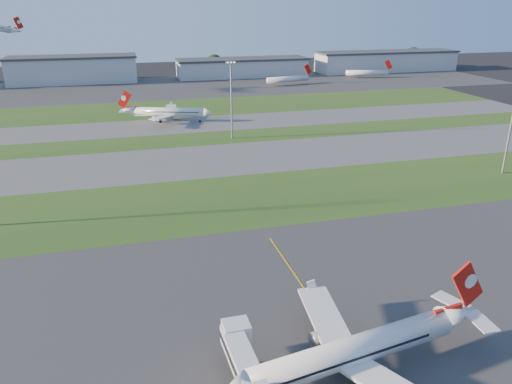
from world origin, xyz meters
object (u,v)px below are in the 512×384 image
object	(u,v)px
mini_jet_far	(367,73)
airliner_taxiing	(169,112)
airliner_parked	(355,351)
mini_jet_near	(288,79)
light_mast_east	(512,120)
light_mast_centre	(231,95)

from	to	relation	value
mini_jet_far	airliner_taxiing	bearing A→B (deg)	-133.98
airliner_parked	mini_jet_near	xyz separation A→B (m)	(67.95, 224.60, -0.55)
mini_jet_near	mini_jet_far	bearing A→B (deg)	2.30
airliner_taxiing	light_mast_east	world-z (taller)	light_mast_east
mini_jet_near	light_mast_centre	distance (m)	121.57
airliner_taxiing	airliner_parked	bearing A→B (deg)	111.78
airliner_taxiing	mini_jet_far	distance (m)	157.88
mini_jet_near	mini_jet_far	distance (m)	57.31
airliner_parked	light_mast_east	world-z (taller)	light_mast_east
airliner_taxiing	light_mast_east	distance (m)	119.75
airliner_parked	airliner_taxiing	distance (m)	149.23
light_mast_centre	mini_jet_near	bearing A→B (deg)	62.06
mini_jet_near	airliner_parked	bearing A→B (deg)	-117.81
light_mast_east	airliner_parked	bearing A→B (deg)	-140.28
airliner_taxiing	mini_jet_far	size ratio (longest dim) A/B	1.15
mini_jet_far	light_mast_centre	bearing A→B (deg)	-121.29
airliner_taxiing	mini_jet_near	world-z (taller)	airliner_taxiing
light_mast_centre	light_mast_east	xyz separation A→B (m)	(63.00, -56.00, 0.00)
light_mast_centre	mini_jet_far	bearing A→B (deg)	46.87
airliner_parked	airliner_taxiing	size ratio (longest dim) A/B	1.07
airliner_taxiing	mini_jet_near	bearing A→B (deg)	-115.60
airliner_parked	mini_jet_far	xyz separation A→B (m)	(123.72, 237.76, -0.55)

